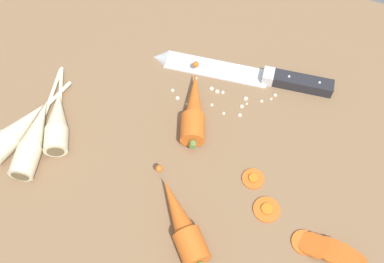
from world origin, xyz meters
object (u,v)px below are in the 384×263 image
object	(u,v)px
chefs_knife	(238,72)
carrot_slice_stray_mid	(267,209)
whole_carrot	(194,109)
parsnip_mid_left	(34,137)
carrot_slice_stray_near	(253,178)
carrot_slice_stack	(328,251)
whole_carrot_second	(182,222)
parsnip_mid_right	(18,130)
parsnip_front	(57,121)

from	to	relation	value
chefs_knife	carrot_slice_stray_mid	bearing A→B (deg)	-60.54
whole_carrot	carrot_slice_stray_mid	bearing A→B (deg)	-34.39
chefs_knife	parsnip_mid_left	distance (cm)	38.58
chefs_knife	carrot_slice_stray_near	size ratio (longest dim) A/B	9.47
parsnip_mid_left	carrot_slice_stack	distance (cm)	50.40
whole_carrot_second	carrot_slice_stray_near	distance (cm)	14.20
chefs_knife	parsnip_mid_left	bearing A→B (deg)	-133.54
whole_carrot_second	carrot_slice_stack	size ratio (longest dim) A/B	1.26
carrot_slice_stack	carrot_slice_stray_near	world-z (taller)	carrot_slice_stack
parsnip_mid_right	carrot_slice_stack	size ratio (longest dim) A/B	1.78
parsnip_mid_left	carrot_slice_stray_mid	world-z (taller)	parsnip_mid_left
parsnip_front	parsnip_mid_left	distance (cm)	4.62
parsnip_mid_right	carrot_slice_stack	xyz separation A→B (cm)	(53.69, 0.97, -0.80)
whole_carrot	parsnip_mid_left	distance (cm)	27.66
chefs_knife	parsnip_front	bearing A→B (deg)	-136.20
parsnip_mid_right	carrot_slice_stray_near	xyz separation A→B (cm)	(39.80, 8.06, -1.62)
parsnip_mid_left	carrot_slice_stray_near	distance (cm)	37.40
chefs_knife	whole_carrot	bearing A→B (deg)	-108.11
parsnip_mid_right	carrot_slice_stack	world-z (taller)	parsnip_mid_right
parsnip_front	carrot_slice_stray_mid	distance (cm)	38.34
carrot_slice_stack	carrot_slice_stray_mid	xyz separation A→B (cm)	(-10.24, 2.91, -0.82)
parsnip_mid_right	parsnip_mid_left	bearing A→B (deg)	-0.59
whole_carrot	carrot_slice_stray_near	xyz separation A→B (cm)	(13.86, -7.81, -1.74)
whole_carrot	carrot_slice_stack	distance (cm)	31.52
chefs_knife	parsnip_mid_left	world-z (taller)	parsnip_mid_left
whole_carrot	parsnip_front	distance (cm)	23.84
carrot_slice_stack	carrot_slice_stray_mid	size ratio (longest dim) A/B	2.54
parsnip_front	carrot_slice_stray_mid	world-z (taller)	parsnip_front
whole_carrot_second	parsnip_mid_right	distance (cm)	32.52
whole_carrot	whole_carrot_second	size ratio (longest dim) A/B	1.28
whole_carrot	carrot_slice_stray_mid	size ratio (longest dim) A/B	4.08
whole_carrot	parsnip_mid_left	xyz separation A→B (cm)	(-22.62, -15.90, -0.12)
chefs_knife	carrot_slice_stray_near	xyz separation A→B (cm)	(9.92, -19.86, -0.29)
chefs_knife	carrot_slice_stack	world-z (taller)	carrot_slice_stack
whole_carrot	parsnip_mid_right	distance (cm)	30.41
parsnip_front	parsnip_mid_right	distance (cm)	6.65
parsnip_front	carrot_slice_stray_near	size ratio (longest dim) A/B	4.72
parsnip_mid_left	whole_carrot_second	bearing A→B (deg)	-7.54
parsnip_front	chefs_knife	bearing A→B (deg)	43.80
parsnip_mid_right	carrot_slice_stack	bearing A→B (deg)	1.03
parsnip_front	carrot_slice_stack	xyz separation A→B (cm)	(48.54, -3.23, -0.80)
parsnip_mid_left	chefs_knife	bearing A→B (deg)	46.46
whole_carrot_second	chefs_knife	bearing A→B (deg)	94.34
whole_carrot	carrot_slice_stray_near	bearing A→B (deg)	-29.42
carrot_slice_stray_mid	carrot_slice_stray_near	bearing A→B (deg)	131.24
chefs_knife	parsnip_front	size ratio (longest dim) A/B	2.01
carrot_slice_stack	carrot_slice_stray_near	bearing A→B (deg)	152.98
parsnip_front	carrot_slice_stack	bearing A→B (deg)	-3.81
parsnip_mid_left	parsnip_front	bearing A→B (deg)	66.58
carrot_slice_stray_near	carrot_slice_stray_mid	distance (cm)	5.55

